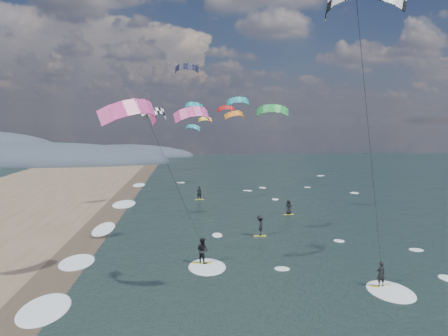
{
  "coord_description": "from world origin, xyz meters",
  "views": [
    {
      "loc": [
        -3.26,
        -20.53,
        10.1
      ],
      "look_at": [
        -1.0,
        12.0,
        7.0
      ],
      "focal_mm": 40.0,
      "sensor_mm": 36.0,
      "label": 1
    }
  ],
  "objects": [
    {
      "name": "bg_kite_field",
      "position": [
        -0.2,
        54.4,
        12.02
      ],
      "size": [
        14.82,
        73.38,
        9.5
      ],
      "color": "yellow",
      "rests_on": "ground"
    },
    {
      "name": "shoreline_surf",
      "position": [
        -10.8,
        14.75,
        0.0
      ],
      "size": [
        2.4,
        79.4,
        0.11
      ],
      "color": "white",
      "rests_on": "ground"
    },
    {
      "name": "kitesurfer_near_a",
      "position": [
        5.23,
        3.45,
        12.61
      ],
      "size": [
        7.63,
        9.15,
        16.95
      ],
      "color": "gold",
      "rests_on": "ground"
    },
    {
      "name": "wet_sand_strip",
      "position": [
        -12.0,
        10.0,
        0.0
      ],
      "size": [
        3.0,
        240.0,
        0.0
      ],
      "primitive_type": "cube",
      "color": "#382D23",
      "rests_on": "ground"
    },
    {
      "name": "far_kitesurfers",
      "position": [
        3.09,
        28.37,
        0.88
      ],
      "size": [
        10.55,
        21.49,
        1.82
      ],
      "color": "gold",
      "rests_on": "ground"
    },
    {
      "name": "coastal_hills",
      "position": [
        -44.84,
        107.86,
        0.0
      ],
      "size": [
        80.0,
        41.0,
        15.0
      ],
      "color": "#3D4756",
      "rests_on": "ground"
    },
    {
      "name": "kitesurfer_near_b",
      "position": [
        -4.79,
        9.71,
        7.73
      ],
      "size": [
        7.03,
        9.35,
        12.09
      ],
      "color": "gold",
      "rests_on": "ground"
    }
  ]
}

